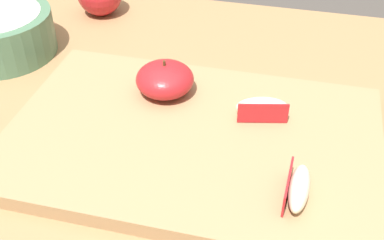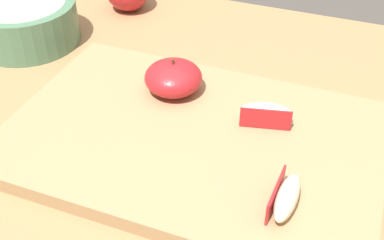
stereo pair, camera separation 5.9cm
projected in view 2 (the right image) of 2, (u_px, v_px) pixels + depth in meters
The scene contains 6 objects.
dining_table at pixel (212, 201), 0.69m from camera, with size 1.17×0.81×0.73m.
cutting_board at pixel (192, 139), 0.61m from camera, with size 0.46×0.31×0.02m.
apple_half_skin_up at pixel (173, 78), 0.66m from camera, with size 0.08×0.08×0.05m.
apple_wedge_back at pixel (266, 114), 0.61m from camera, with size 0.07×0.04×0.03m.
apple_wedge_left at pixel (286, 197), 0.50m from camera, with size 0.03×0.07×0.03m.
ceramic_fruit_bowl at pixel (25, 22), 0.80m from camera, with size 0.17×0.17×0.07m.
Camera 2 is at (0.14, -0.45, 1.14)m, focal length 45.92 mm.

